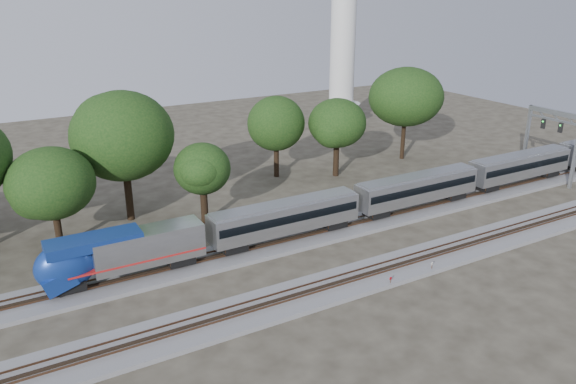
{
  "coord_description": "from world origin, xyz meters",
  "views": [
    {
      "loc": [
        -24.34,
        -39.42,
        24.77
      ],
      "look_at": [
        0.94,
        5.0,
        5.99
      ],
      "focal_mm": 35.0,
      "sensor_mm": 36.0,
      "label": 1
    }
  ],
  "objects": [
    {
      "name": "train",
      "position": [
        36.23,
        6.0,
        3.02
      ],
      "size": [
        118.9,
        2.89,
        4.26
      ],
      "color": "#B5B8BD",
      "rests_on": "ground"
    },
    {
      "name": "tree_7",
      "position": [
        31.53,
        23.55,
        9.45
      ],
      "size": [
        9.62,
        9.62,
        13.57
      ],
      "color": "black",
      "rests_on": "ground"
    },
    {
      "name": "tree_4",
      "position": [
        -3.91,
        15.19,
        6.28
      ],
      "size": [
        6.41,
        6.41,
        9.03
      ],
      "color": "black",
      "rests_on": "ground"
    },
    {
      "name": "switch_stand_white",
      "position": [
        9.87,
        -6.02,
        0.67
      ],
      "size": [
        0.33,
        0.1,
        1.05
      ],
      "rotation": [
        0.0,
        0.0,
        0.19
      ],
      "color": "#512D19",
      "rests_on": "ground"
    },
    {
      "name": "track_far",
      "position": [
        0.0,
        6.0,
        0.21
      ],
      "size": [
        160.0,
        5.0,
        0.73
      ],
      "color": "slate",
      "rests_on": "ground"
    },
    {
      "name": "tree_5",
      "position": [
        10.75,
        25.48,
        7.45
      ],
      "size": [
        7.6,
        7.6,
        10.71
      ],
      "color": "black",
      "rests_on": "ground"
    },
    {
      "name": "switch_lever",
      "position": [
        8.46,
        -5.97,
        0.15
      ],
      "size": [
        0.58,
        0.46,
        0.3
      ],
      "primitive_type": "cube",
      "rotation": [
        0.0,
        0.0,
        -0.37
      ],
      "color": "#512D19",
      "rests_on": "ground"
    },
    {
      "name": "track_near",
      "position": [
        0.0,
        -4.0,
        0.21
      ],
      "size": [
        160.0,
        5.0,
        0.73
      ],
      "color": "slate",
      "rests_on": "ground"
    },
    {
      "name": "tree_6",
      "position": [
        18.08,
        21.72,
        7.44
      ],
      "size": [
        7.58,
        7.58,
        10.69
      ],
      "color": "black",
      "rests_on": "ground"
    },
    {
      "name": "ground",
      "position": [
        0.0,
        0.0,
        0.0
      ],
      "size": [
        160.0,
        160.0,
        0.0
      ],
      "primitive_type": "plane",
      "color": "#383328",
      "rests_on": "ground"
    },
    {
      "name": "tree_3",
      "position": [
        -10.84,
        20.22,
        9.66
      ],
      "size": [
        9.83,
        9.83,
        13.86
      ],
      "color": "black",
      "rests_on": "ground"
    },
    {
      "name": "tree_2",
      "position": [
        -18.95,
        16.51,
        6.8
      ],
      "size": [
        6.94,
        6.94,
        9.78
      ],
      "color": "black",
      "rests_on": "ground"
    },
    {
      "name": "switch_stand_red",
      "position": [
        4.87,
        -6.21,
        0.61
      ],
      "size": [
        0.3,
        0.07,
        0.96
      ],
      "rotation": [
        0.0,
        0.0,
        0.15
      ],
      "color": "#512D19",
      "rests_on": "ground"
    },
    {
      "name": "signal_gantry",
      "position": [
        41.61,
        6.0,
        7.02
      ],
      "size": [
        0.67,
        7.92,
        9.64
      ],
      "color": "gray",
      "rests_on": "ground"
    }
  ]
}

